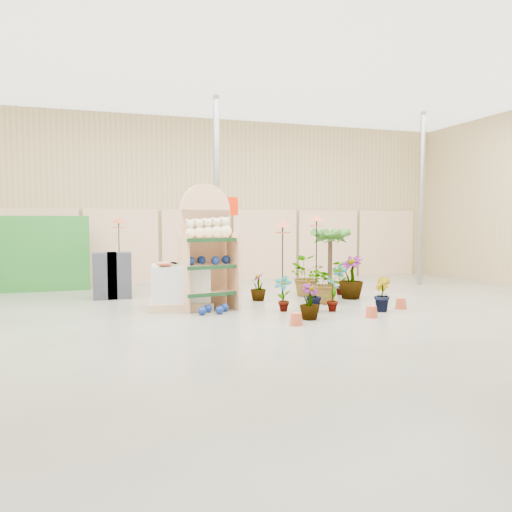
{
  "coord_description": "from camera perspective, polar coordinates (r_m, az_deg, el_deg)",
  "views": [
    {
      "loc": [
        -2.65,
        -7.66,
        1.67
      ],
      "look_at": [
        0.3,
        1.5,
        1.0
      ],
      "focal_mm": 35.0,
      "sensor_mm": 36.0,
      "label": 1
    }
  ],
  "objects": [
    {
      "name": "bird_table_back",
      "position": [
        12.15,
        -15.44,
        3.7
      ],
      "size": [
        0.34,
        0.34,
        1.77
      ],
      "color": "black",
      "rests_on": "ground"
    },
    {
      "name": "teddy_bears",
      "position": [
        9.42,
        -5.29,
        3.0
      ],
      "size": [
        0.89,
        0.24,
        0.39
      ],
      "color": "#F9ECB7",
      "rests_on": "display_shelf"
    },
    {
      "name": "potted_plant_1",
      "position": [
        9.24,
        6.52,
        -4.45
      ],
      "size": [
        0.45,
        0.45,
        0.64
      ],
      "primitive_type": "imported",
      "rotation": [
        0.0,
        0.0,
        3.9
      ],
      "color": "#28631A",
      "rests_on": "ground"
    },
    {
      "name": "potted_plant_11",
      "position": [
        10.51,
        0.26,
        -3.53
      ],
      "size": [
        0.38,
        0.38,
        0.59
      ],
      "primitive_type": "imported",
      "rotation": [
        0.0,
        0.0,
        4.54
      ],
      "color": "#28631A",
      "rests_on": "ground"
    },
    {
      "name": "potted_plant_7",
      "position": [
        8.57,
        6.14,
        -5.21
      ],
      "size": [
        0.43,
        0.43,
        0.61
      ],
      "primitive_type": "imported",
      "rotation": [
        0.0,
        0.0,
        0.33
      ],
      "color": "#28631A",
      "rests_on": "ground"
    },
    {
      "name": "room",
      "position": [
        8.99,
        -0.68,
        7.45
      ],
      "size": [
        15.2,
        12.1,
        4.7
      ],
      "color": "slate",
      "rests_on": "ground"
    },
    {
      "name": "palm",
      "position": [
        11.27,
        8.49,
        2.39
      ],
      "size": [
        0.7,
        0.7,
        1.61
      ],
      "color": "#3E2B1C",
      "rests_on": "ground"
    },
    {
      "name": "gazing_balls_floor",
      "position": [
        9.15,
        -4.85,
        -6.08
      ],
      "size": [
        0.63,
        0.39,
        0.15
      ],
      "color": "navy",
      "rests_on": "ground"
    },
    {
      "name": "offer_sign",
      "position": [
        10.99,
        -3.36,
        3.45
      ],
      "size": [
        0.5,
        0.08,
        2.2
      ],
      "color": "gray",
      "rests_on": "ground"
    },
    {
      "name": "potted_plant_6",
      "position": [
        11.25,
        5.5,
        -2.29
      ],
      "size": [
        1.02,
        1.05,
        0.89
      ],
      "primitive_type": "imported",
      "rotation": [
        0.0,
        0.0,
        2.15
      ],
      "color": "#28631A",
      "rests_on": "ground"
    },
    {
      "name": "potted_plant_0",
      "position": [
        9.29,
        3.1,
        -4.29
      ],
      "size": [
        0.42,
        0.42,
        0.67
      ],
      "primitive_type": "imported",
      "rotation": [
        0.0,
        0.0,
        5.47
      ],
      "color": "#28631A",
      "rests_on": "ground"
    },
    {
      "name": "potted_plant_9",
      "position": [
        9.57,
        14.13,
        -4.22
      ],
      "size": [
        0.35,
        0.41,
        0.65
      ],
      "primitive_type": "imported",
      "rotation": [
        0.0,
        0.0,
        1.38
      ],
      "color": "#28631A",
      "rests_on": "ground"
    },
    {
      "name": "bird_table_front",
      "position": [
        9.3,
        3.06,
        3.39
      ],
      "size": [
        0.34,
        0.34,
        1.7
      ],
      "color": "black",
      "rests_on": "ground"
    },
    {
      "name": "pallet_stack",
      "position": [
        9.72,
        -8.62,
        -3.44
      ],
      "size": [
        1.3,
        1.13,
        0.88
      ],
      "rotation": [
        0.0,
        0.0,
        -0.13
      ],
      "color": "tan",
      "rests_on": "ground"
    },
    {
      "name": "display_shelf",
      "position": [
        9.54,
        -5.64,
        0.49
      ],
      "size": [
        1.09,
        0.79,
        2.39
      ],
      "rotation": [
        0.0,
        0.0,
        0.17
      ],
      "color": "tan",
      "rests_on": "ground"
    },
    {
      "name": "potted_plant_8",
      "position": [
        9.36,
        8.74,
        -4.25
      ],
      "size": [
        0.41,
        0.43,
        0.68
      ],
      "primitive_type": "imported",
      "rotation": [
        0.0,
        0.0,
        0.87
      ],
      "color": "#28631A",
      "rests_on": "ground"
    },
    {
      "name": "potted_plant_3",
      "position": [
        10.96,
        10.81,
        -2.39
      ],
      "size": [
        0.67,
        0.67,
        0.93
      ],
      "primitive_type": "imported",
      "rotation": [
        0.0,
        0.0,
        5.07
      ],
      "color": "#28631A",
      "rests_on": "ground"
    },
    {
      "name": "potted_plant_4",
      "position": [
        11.49,
        9.54,
        -2.7
      ],
      "size": [
        0.43,
        0.39,
        0.69
      ],
      "primitive_type": "imported",
      "rotation": [
        0.0,
        0.0,
        5.8
      ],
      "color": "#28631A",
      "rests_on": "ground"
    },
    {
      "name": "gazing_balls_shelf",
      "position": [
        9.42,
        -5.46,
        -0.5
      ],
      "size": [
        0.88,
        0.3,
        0.17
      ],
      "color": "navy",
      "rests_on": "display_shelf"
    },
    {
      "name": "potted_plant_2",
      "position": [
        10.29,
        7.96,
        -2.95
      ],
      "size": [
        1.0,
        0.95,
        0.87
      ],
      "primitive_type": "imported",
      "rotation": [
        0.0,
        0.0,
        0.46
      ],
      "color": "#28631A",
      "rests_on": "ground"
    },
    {
      "name": "bird_table_right",
      "position": [
        10.6,
        6.95,
        4.02
      ],
      "size": [
        0.34,
        0.34,
        1.81
      ],
      "color": "black",
      "rests_on": "ground"
    },
    {
      "name": "charcoal_planters",
      "position": [
        11.25,
        -16.14,
        -2.14
      ],
      "size": [
        0.8,
        0.5,
        1.0
      ],
      "color": "#27272E",
      "rests_on": "ground"
    },
    {
      "name": "trellis_stock",
      "position": [
        12.94,
        -22.91,
        0.26
      ],
      "size": [
        2.0,
        0.3,
        1.8
      ],
      "primitive_type": "cube",
      "color": "#237125",
      "rests_on": "ground"
    }
  ]
}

